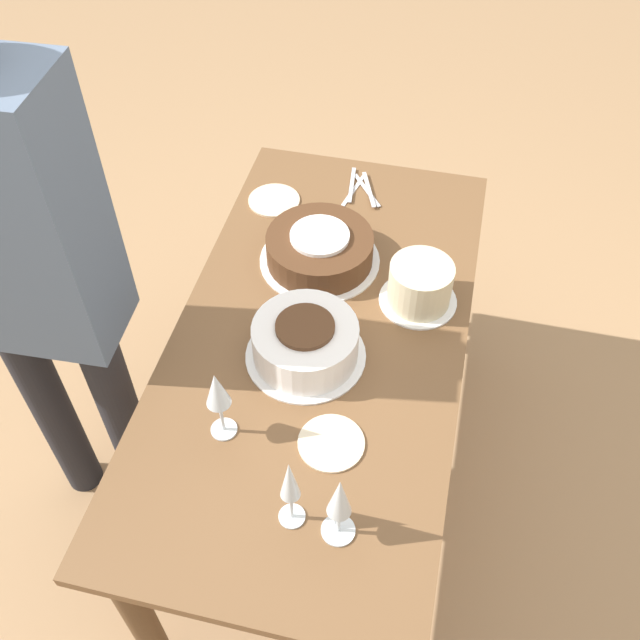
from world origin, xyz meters
name	(u,v)px	position (x,y,z in m)	size (l,w,h in m)	color
ground_plane	(320,479)	(0.00, 0.00, 0.00)	(12.00, 12.00, 0.00)	#A87F56
dining_table	(320,364)	(0.00, 0.00, 0.62)	(1.47, 0.73, 0.75)	brown
cake_center_white	(305,342)	(0.08, -0.02, 0.81)	(0.30, 0.30, 0.12)	white
cake_front_chocolate	(320,249)	(-0.26, -0.06, 0.80)	(0.33, 0.33, 0.10)	white
cake_back_decorated	(420,285)	(-0.17, 0.23, 0.81)	(0.21, 0.21, 0.12)	white
wine_glass_near	(217,392)	(0.33, -0.15, 0.90)	(0.06, 0.06, 0.21)	silver
wine_glass_far	(290,483)	(0.50, 0.06, 0.90)	(0.06, 0.06, 0.22)	silver
wine_glass_extra	(339,500)	(0.51, 0.16, 0.89)	(0.07, 0.07, 0.21)	silver
dessert_plate_left	(274,200)	(-0.48, -0.25, 0.76)	(0.16, 0.16, 0.01)	beige
dessert_plate_right	(331,443)	(0.31, 0.10, 0.76)	(0.15, 0.15, 0.01)	beige
fork_pile	(360,189)	(-0.59, -0.01, 0.76)	(0.18, 0.12, 0.01)	silver
person_cutting	(21,263)	(0.16, -0.65, 1.01)	(0.24, 0.41, 1.68)	#232328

